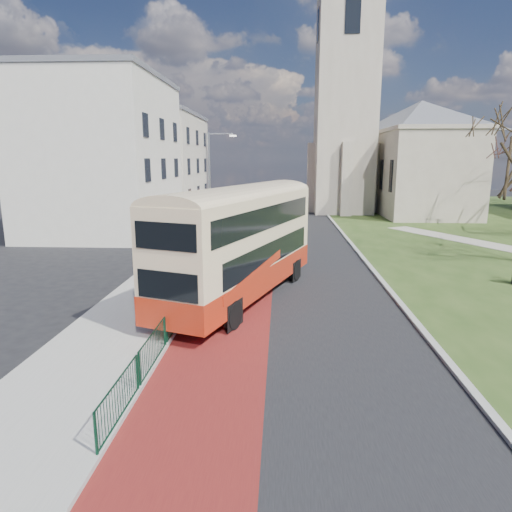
{
  "coord_description": "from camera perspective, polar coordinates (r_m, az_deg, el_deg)",
  "views": [
    {
      "loc": [
        0.86,
        -16.33,
        6.24
      ],
      "look_at": [
        -0.21,
        3.42,
        2.0
      ],
      "focal_mm": 32.0,
      "sensor_mm": 36.0,
      "label": 1
    }
  ],
  "objects": [
    {
      "name": "pedestrian_railing",
      "position": [
        21.45,
        -7.24,
        -3.37
      ],
      "size": [
        0.07,
        24.0,
        1.12
      ],
      "color": "#0B311F",
      "rests_on": "ground"
    },
    {
      "name": "gothic_church",
      "position": [
        56.0,
        16.02,
        18.72
      ],
      "size": [
        16.38,
        18.0,
        40.0
      ],
      "color": "gray",
      "rests_on": "ground"
    },
    {
      "name": "pavement_west",
      "position": [
        37.32,
        -5.97,
        2.49
      ],
      "size": [
        4.0,
        120.0,
        0.12
      ],
      "primitive_type": "cube",
      "color": "gray",
      "rests_on": "ground"
    },
    {
      "name": "bus",
      "position": [
        20.12,
        -1.87,
        2.22
      ],
      "size": [
        6.47,
        11.92,
        4.89
      ],
      "rotation": [
        0.0,
        0.0,
        -0.34
      ],
      "color": "#A5230F",
      "rests_on": "ground"
    },
    {
      "name": "kerb_west",
      "position": [
        37.05,
        -2.91,
        2.48
      ],
      "size": [
        0.25,
        120.0,
        0.13
      ],
      "primitive_type": "cube",
      "color": "#999993",
      "rests_on": "ground"
    },
    {
      "name": "street_block_near",
      "position": [
        41.11,
        -18.48,
        11.87
      ],
      "size": [
        10.3,
        14.3,
        13.0
      ],
      "color": "beige",
      "rests_on": "ground"
    },
    {
      "name": "kerb_east",
      "position": [
        39.18,
        10.77,
        2.81
      ],
      "size": [
        0.25,
        80.0,
        0.13
      ],
      "primitive_type": "cube",
      "color": "#999993",
      "rests_on": "ground"
    },
    {
      "name": "streetlamp",
      "position": [
        34.76,
        -5.58,
        9.32
      ],
      "size": [
        2.13,
        0.18,
        8.0
      ],
      "color": "gray",
      "rests_on": "pavement_west"
    },
    {
      "name": "bus_lane",
      "position": [
        36.92,
        -0.13,
        2.37
      ],
      "size": [
        3.4,
        120.0,
        0.01
      ],
      "primitive_type": "cube",
      "color": "#591414",
      "rests_on": "ground"
    },
    {
      "name": "road_carriageway",
      "position": [
        36.87,
        4.07,
        2.33
      ],
      "size": [
        9.0,
        120.0,
        0.01
      ],
      "primitive_type": "cube",
      "color": "black",
      "rests_on": "ground"
    },
    {
      "name": "street_block_far",
      "position": [
        56.33,
        -12.43,
        11.33
      ],
      "size": [
        10.3,
        16.3,
        11.5
      ],
      "color": "#B3AB98",
      "rests_on": "ground"
    },
    {
      "name": "ground",
      "position": [
        17.5,
        0.09,
        -8.79
      ],
      "size": [
        160.0,
        160.0,
        0.0
      ],
      "primitive_type": "plane",
      "color": "black",
      "rests_on": "ground"
    }
  ]
}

